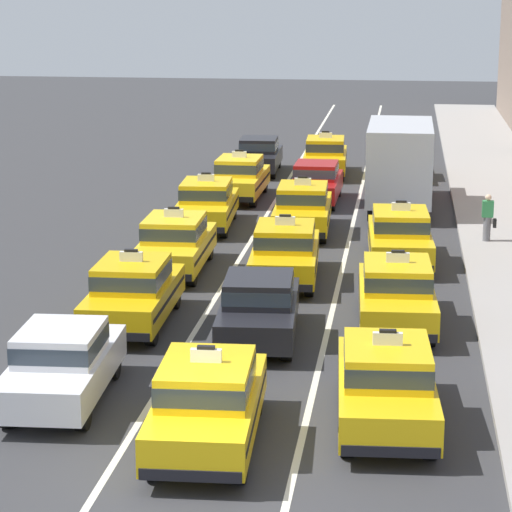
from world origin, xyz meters
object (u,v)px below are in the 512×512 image
object	(u,v)px
taxi_right_nearest	(386,382)
taxi_right_third	(400,235)
taxi_center_fourth	(303,207)
sedan_left_sixth	(259,154)
sedan_center_second	(259,306)
taxi_left_fifth	(240,177)
taxi_center_nearest	(207,401)
taxi_left_fourth	(207,203)
box_truck_right_fourth	(400,161)
taxi_center_sixth	(325,155)
taxi_center_third	(285,251)
taxi_right_fifth	(399,157)
pedestrian_mid_block	(488,218)
taxi_left_third	(175,243)
sedan_center_fifth	(316,181)
taxi_left_second	(133,291)
taxi_right_second	(397,292)
sedan_left_nearest	(62,362)

from	to	relation	value
taxi_right_nearest	taxi_right_third	size ratio (longest dim) A/B	1.00
taxi_center_fourth	sedan_left_sixth	bearing A→B (deg)	104.46
sedan_center_second	taxi_right_third	bearing A→B (deg)	67.73
taxi_left_fifth	taxi_center_nearest	world-z (taller)	same
taxi_center_nearest	taxi_left_fourth	bearing A→B (deg)	100.18
box_truck_right_fourth	taxi_center_sixth	bearing A→B (deg)	115.14
taxi_center_third	taxi_center_sixth	xyz separation A→B (m)	(-0.19, 17.94, 0.00)
taxi_center_sixth	taxi_right_fifth	world-z (taller)	same
taxi_center_fourth	pedestrian_mid_block	bearing A→B (deg)	-9.59
taxi_center_sixth	taxi_center_third	bearing A→B (deg)	-89.40
taxi_left_third	taxi_center_fourth	bearing A→B (deg)	60.46
taxi_right_fifth	taxi_center_nearest	bearing A→B (deg)	-96.14
taxi_right_fifth	taxi_right_third	bearing A→B (deg)	-89.39
sedan_center_fifth	taxi_right_fifth	size ratio (longest dim) A/B	0.94
taxi_center_fourth	taxi_center_sixth	xyz separation A→B (m)	(-0.09, 11.62, 0.00)
taxi_left_second	taxi_right_second	size ratio (longest dim) A/B	0.99
taxi_left_third	sedan_left_sixth	size ratio (longest dim) A/B	1.06
taxi_left_third	sedan_center_second	distance (m)	6.88
box_truck_right_fourth	pedestrian_mid_block	size ratio (longest dim) A/B	4.57
taxi_right_nearest	taxi_right_second	xyz separation A→B (m)	(0.12, 6.39, 0.00)
taxi_left_second	sedan_left_sixth	distance (m)	22.74
taxi_center_fourth	taxi_right_nearest	size ratio (longest dim) A/B	0.99
taxi_center_fourth	taxi_right_third	distance (m)	5.06
sedan_left_nearest	taxi_center_sixth	bearing A→B (deg)	83.33
sedan_left_sixth	taxi_right_second	world-z (taller)	taxi_right_second
taxi_left_fifth	taxi_center_sixth	xyz separation A→B (m)	(2.90, 5.96, 0.00)
taxi_center_sixth	taxi_right_nearest	size ratio (longest dim) A/B	0.99
taxi_left_fifth	sedan_left_sixth	size ratio (longest dim) A/B	1.05
sedan_left_sixth	taxi_center_sixth	xyz separation A→B (m)	(2.94, -0.16, 0.03)
taxi_right_third	taxi_center_third	bearing A→B (deg)	-142.23
taxi_center_third	taxi_right_nearest	bearing A→B (deg)	-73.42
taxi_center_fourth	box_truck_right_fourth	xyz separation A→B (m)	(3.18, 4.65, 0.90)
taxi_center_fourth	sedan_center_fifth	distance (m)	5.25
taxi_right_second	taxi_right_third	size ratio (longest dim) A/B	1.00
taxi_center_nearest	sedan_center_second	xyz separation A→B (m)	(0.12, 6.25, -0.03)
taxi_right_nearest	taxi_right_fifth	bearing A→B (deg)	90.04
taxi_left_fifth	taxi_right_nearest	distance (m)	23.07
taxi_center_sixth	taxi_center_nearest	bearing A→B (deg)	-89.93
taxi_right_third	box_truck_right_fourth	world-z (taller)	box_truck_right_fourth
taxi_left_fourth	taxi_right_third	distance (m)	7.84
taxi_center_sixth	pedestrian_mid_block	size ratio (longest dim) A/B	3.04
taxi_right_fifth	taxi_left_third	bearing A→B (deg)	-110.16
sedan_center_second	taxi_right_fifth	distance (m)	23.51
sedan_center_second	pedestrian_mid_block	distance (m)	12.27
taxi_right_fifth	taxi_center_third	bearing A→B (deg)	-99.60
taxi_right_second	taxi_right_third	bearing A→B (deg)	89.79
taxi_left_third	taxi_left_fourth	size ratio (longest dim) A/B	0.99
taxi_center_fourth	taxi_right_second	world-z (taller)	same
sedan_left_sixth	sedan_left_nearest	bearing A→B (deg)	-90.63
taxi_left_fifth	taxi_right_nearest	size ratio (longest dim) A/B	0.98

